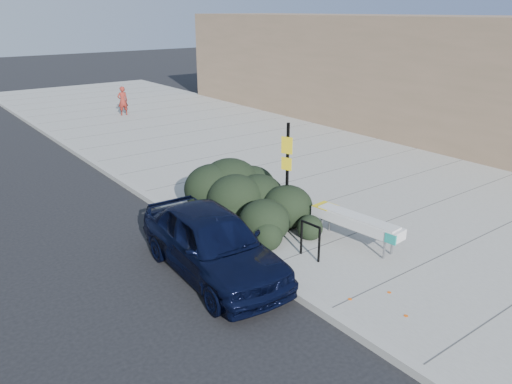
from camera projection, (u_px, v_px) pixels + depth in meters
ground at (262, 274)px, 10.81m from camera, size 120.00×120.00×0.00m
sidewalk_near at (300, 169)px, 17.70m from camera, size 11.20×50.00×0.15m
curb_near at (157, 203)px, 14.52m from camera, size 0.22×50.00×0.17m
building_near at (490, 82)px, 20.09m from camera, size 6.00×36.00×5.00m
bench at (356, 222)px, 11.69m from camera, size 0.73×2.42×0.71m
bike_rack at (310, 237)px, 11.04m from camera, size 0.10×0.58×0.85m
sign_post at (287, 168)px, 12.56m from camera, size 0.15×0.29×2.65m
hedge at (253, 187)px, 13.33m from camera, size 3.64×4.72×1.58m
sedan_navy at (212, 242)px, 10.62m from camera, size 1.99×4.42×1.47m
pedestrian at (123, 101)px, 26.07m from camera, size 0.56×0.38×1.50m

